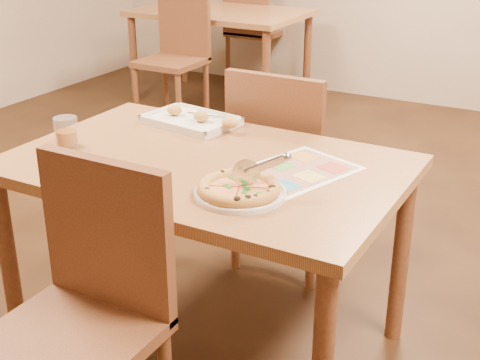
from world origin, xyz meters
The scene contains 12 objects.
dining_table centered at (0.00, 0.00, 0.63)m, with size 1.30×0.85×0.72m.
chair_near centered at (0.00, -0.60, 0.57)m, with size 0.42×0.42×0.47m.
chair_far centered at (0.00, 0.60, 0.57)m, with size 0.42×0.42×0.47m.
bg_table centered at (-1.60, 2.80, 0.63)m, with size 1.30×0.85×0.72m.
bg_chair_near centered at (-1.60, 2.20, 0.57)m, with size 0.42×0.42×0.47m.
bg_chair_far centered at (-1.60, 3.30, 0.57)m, with size 0.42×0.42×0.47m.
plate centered at (0.24, -0.19, 0.73)m, with size 0.27×0.27×0.01m, color silver.
pizza centered at (0.24, -0.20, 0.75)m, with size 0.25×0.25×0.04m.
pizza_cutter centered at (0.28, -0.16, 0.81)m, with size 0.14×0.10×0.09m.
appetizer_tray centered at (-0.25, 0.31, 0.74)m, with size 0.40×0.28×0.06m.
glass_tumbler centered at (-0.50, -0.11, 0.77)m, with size 0.08×0.08×0.10m.
menu centered at (0.30, 0.06, 0.72)m, with size 0.28×0.39×0.01m, color white.
Camera 1 is at (1.11, -1.75, 1.53)m, focal length 50.00 mm.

